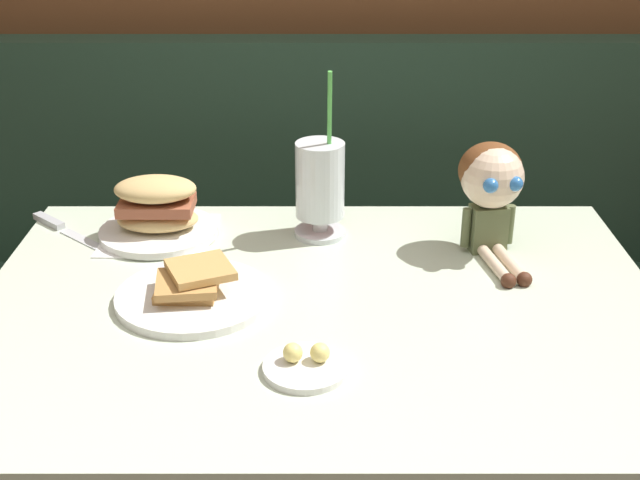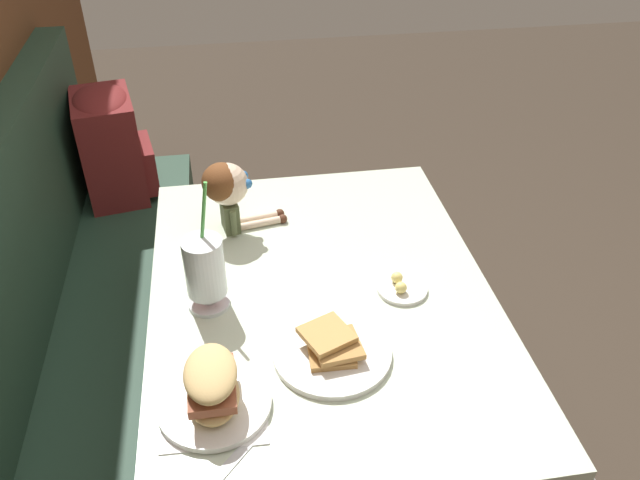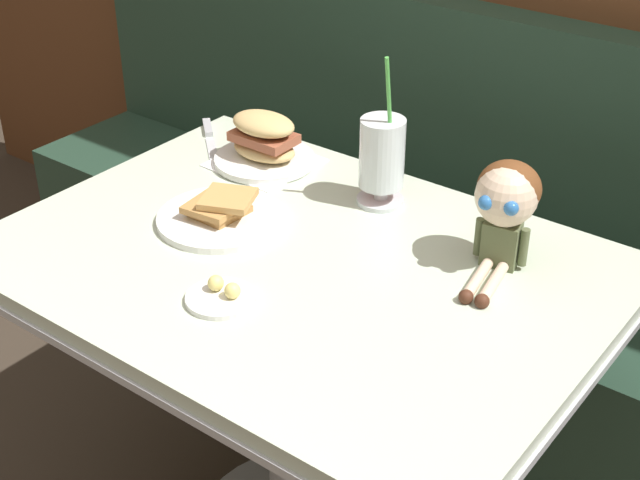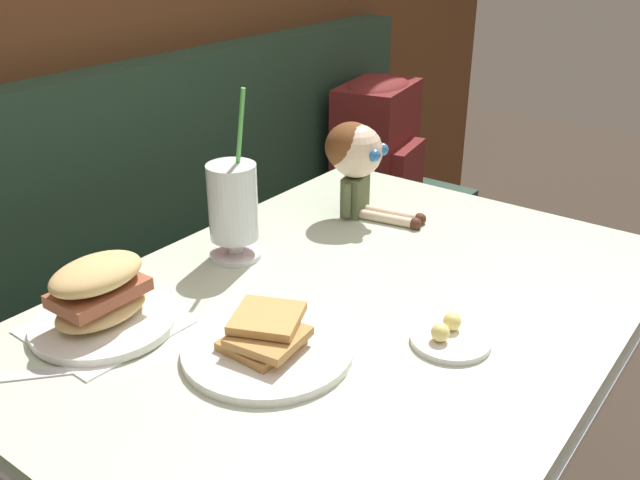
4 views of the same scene
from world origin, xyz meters
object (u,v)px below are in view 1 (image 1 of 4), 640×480
object	(u,v)px
butter_saucer	(299,365)
sandwich_plate	(151,213)
milkshake_glass	(313,185)
seated_doll	(485,183)
toast_plate	(186,292)
butter_knife	(52,227)

from	to	relation	value
butter_saucer	sandwich_plate	bearing A→B (deg)	122.21
milkshake_glass	seated_doll	world-z (taller)	milkshake_glass
toast_plate	seated_doll	size ratio (longest dim) A/B	1.10
milkshake_glass	seated_doll	xyz separation A→B (m)	(0.30, -0.06, 0.03)
toast_plate	butter_knife	bearing A→B (deg)	136.52
milkshake_glass	sandwich_plate	world-z (taller)	milkshake_glass
sandwich_plate	butter_saucer	distance (m)	0.53
toast_plate	seated_doll	distance (m)	0.55
sandwich_plate	butter_saucer	bearing A→B (deg)	-57.79
milkshake_glass	seated_doll	distance (m)	0.31
milkshake_glass	butter_saucer	xyz separation A→B (m)	(-0.02, -0.45, -0.09)
milkshake_glass	butter_knife	size ratio (longest dim) A/B	1.68
butter_knife	milkshake_glass	bearing A→B (deg)	-3.30
toast_plate	milkshake_glass	world-z (taller)	milkshake_glass
sandwich_plate	butter_saucer	xyz separation A→B (m)	(0.28, -0.45, -0.04)
milkshake_glass	butter_knife	bearing A→B (deg)	176.70
toast_plate	butter_knife	distance (m)	0.41
toast_plate	butter_knife	size ratio (longest dim) A/B	1.33
sandwich_plate	butter_knife	distance (m)	0.20
milkshake_glass	butter_saucer	bearing A→B (deg)	-92.33
toast_plate	butter_saucer	world-z (taller)	toast_plate
butter_knife	seated_doll	size ratio (longest dim) A/B	0.83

